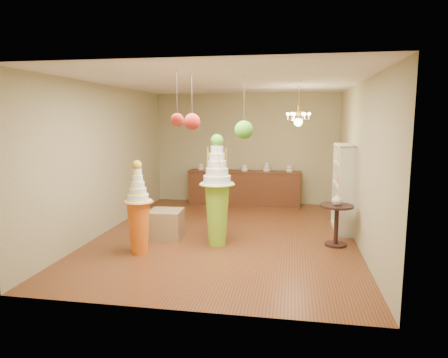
% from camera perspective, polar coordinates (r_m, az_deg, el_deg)
% --- Properties ---
extents(floor, '(6.50, 6.50, 0.00)m').
position_cam_1_polar(floor, '(8.12, 0.33, -8.00)').
color(floor, '#5B3018').
rests_on(floor, ground).
extents(ceiling, '(6.50, 6.50, 0.00)m').
position_cam_1_polar(ceiling, '(7.81, 0.35, 13.60)').
color(ceiling, silver).
rests_on(ceiling, ground).
extents(wall_back, '(5.00, 0.04, 3.00)m').
position_cam_1_polar(wall_back, '(11.03, 3.12, 4.34)').
color(wall_back, tan).
rests_on(wall_back, ground).
extents(wall_front, '(5.00, 0.04, 3.00)m').
position_cam_1_polar(wall_front, '(4.68, -6.19, -1.58)').
color(wall_front, tan).
rests_on(wall_front, ground).
extents(wall_left, '(0.04, 6.50, 3.00)m').
position_cam_1_polar(wall_left, '(8.59, -16.36, 2.78)').
color(wall_left, tan).
rests_on(wall_left, ground).
extents(wall_right, '(0.04, 6.50, 3.00)m').
position_cam_1_polar(wall_right, '(7.82, 18.75, 2.12)').
color(wall_right, tan).
rests_on(wall_right, ground).
extents(pedestal_green, '(0.75, 0.75, 2.05)m').
position_cam_1_polar(pedestal_green, '(7.31, -0.99, -3.02)').
color(pedestal_green, '#88C82C').
rests_on(pedestal_green, floor).
extents(pedestal_orange, '(0.59, 0.59, 1.63)m').
position_cam_1_polar(pedestal_orange, '(7.06, -12.07, -5.57)').
color(pedestal_orange, orange).
rests_on(pedestal_orange, floor).
extents(burlap_riser, '(0.66, 0.66, 0.56)m').
position_cam_1_polar(burlap_riser, '(7.91, -8.28, -6.42)').
color(burlap_riser, olive).
rests_on(burlap_riser, floor).
extents(sideboard, '(3.04, 0.54, 1.16)m').
position_cam_1_polar(sideboard, '(10.88, 2.90, -1.14)').
color(sideboard, '#4F2918').
rests_on(sideboard, floor).
extents(shelving_unit, '(0.33, 1.20, 1.80)m').
position_cam_1_polar(shelving_unit, '(8.66, 16.69, -1.19)').
color(shelving_unit, beige).
rests_on(shelving_unit, floor).
extents(round_table, '(0.74, 0.74, 0.77)m').
position_cam_1_polar(round_table, '(7.63, 15.77, -5.57)').
color(round_table, black).
rests_on(round_table, floor).
extents(vase, '(0.22, 0.22, 0.21)m').
position_cam_1_polar(vase, '(7.55, 15.88, -2.79)').
color(vase, beige).
rests_on(vase, round_table).
extents(pom_red_left, '(0.24, 0.24, 0.84)m').
position_cam_1_polar(pom_red_left, '(5.93, -4.57, 8.19)').
color(pom_red_left, '#3F382D').
rests_on(pom_red_left, ceiling).
extents(pom_green_mid, '(0.30, 0.30, 1.00)m').
position_cam_1_polar(pom_green_mid, '(6.42, 2.85, 7.04)').
color(pom_green_mid, '#3F382D').
rests_on(pom_green_mid, ceiling).
extents(pom_red_right, '(0.18, 0.18, 0.78)m').
position_cam_1_polar(pom_red_right, '(5.60, -6.70, 8.43)').
color(pom_red_right, '#3F382D').
rests_on(pom_red_right, ceiling).
extents(chandelier, '(0.59, 0.59, 0.85)m').
position_cam_1_polar(chandelier, '(8.65, 10.56, 8.35)').
color(chandelier, gold).
rests_on(chandelier, ceiling).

